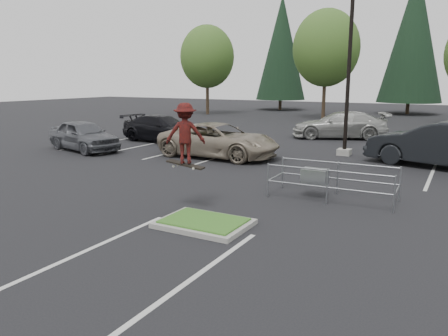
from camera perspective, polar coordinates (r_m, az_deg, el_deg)
The scene contains 15 objects.
ground at distance 10.95m, azimuth -2.62°, elevation -7.55°, with size 120.00×120.00×0.00m, color black.
grass_median at distance 10.93m, azimuth -2.63°, elevation -7.17°, with size 2.20×1.60×0.16m.
stall_lines at distance 16.70m, azimuth 4.26°, elevation -0.85°, with size 22.62×17.60×0.01m.
light_pole at distance 21.40m, azimuth 16.08°, elevation 13.74°, with size 0.70×0.60×10.12m.
decid_a at distance 45.41m, azimuth -2.20°, elevation 14.08°, with size 5.44×5.44×8.91m.
decid_b at distance 41.04m, azimuth 13.18°, elevation 14.70°, with size 5.89×5.89×9.64m.
conif_a at distance 52.65m, azimuth 7.52°, elevation 15.29°, with size 5.72×5.72×13.00m.
conif_b at distance 49.78m, azimuth 23.52°, elevation 15.55°, with size 6.38×6.38×14.50m.
cart_corral at distance 13.65m, azimuth 12.30°, elevation -1.07°, with size 3.75×1.43×1.05m.
skateboarder at distance 11.93m, azimuth -5.12°, elevation 4.50°, with size 1.23×1.05×1.79m.
car_l_tan at distance 20.29m, azimuth -0.66°, elevation 3.65°, with size 2.62×5.69×1.58m, color gray.
car_l_black at distance 25.63m, azimuth -8.15°, elevation 5.12°, with size 2.13×5.24×1.52m, color black.
car_l_grey at distance 23.34m, azimuth -17.92°, elevation 4.09°, with size 1.83×4.55×1.55m, color #51535A.
car_r_charc at distance 19.98m, azimuth 26.48°, elevation 2.78°, with size 2.02×5.79×1.91m, color black.
car_far_silver at distance 27.75m, azimuth 15.08°, elevation 5.45°, with size 2.30×5.66×1.64m, color #ABACA6.
Camera 1 is at (5.44, -8.80, 3.58)m, focal length 35.00 mm.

